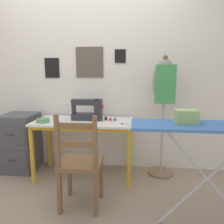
# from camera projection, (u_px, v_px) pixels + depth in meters

# --- Properties ---
(ground_plane) EXTENTS (14.00, 14.00, 0.00)m
(ground_plane) POSITION_uv_depth(u_px,v_px,m) (80.00, 186.00, 2.54)
(ground_plane) COLOR gray
(wall_back) EXTENTS (10.00, 0.07, 2.55)m
(wall_back) POSITION_uv_depth(u_px,v_px,m) (89.00, 75.00, 2.95)
(wall_back) COLOR silver
(wall_back) RESTS_ON ground_plane
(sewing_table) EXTENTS (1.22, 0.59, 0.72)m
(sewing_table) POSITION_uv_depth(u_px,v_px,m) (84.00, 127.00, 2.70)
(sewing_table) COLOR silver
(sewing_table) RESTS_ON ground_plane
(sewing_machine) EXTENTS (0.39, 0.15, 0.28)m
(sewing_machine) POSITION_uv_depth(u_px,v_px,m) (89.00, 110.00, 2.72)
(sewing_machine) COLOR #28282D
(sewing_machine) RESTS_ON sewing_table
(fabric_bowl) EXTENTS (0.15, 0.15, 0.04)m
(fabric_bowl) POSITION_uv_depth(u_px,v_px,m) (43.00, 120.00, 2.60)
(fabric_bowl) COLOR #56895B
(fabric_bowl) RESTS_ON sewing_table
(scissors) EXTENTS (0.13, 0.09, 0.01)m
(scissors) POSITION_uv_depth(u_px,v_px,m) (124.00, 124.00, 2.51)
(scissors) COLOR silver
(scissors) RESTS_ON sewing_table
(thread_spool_near_machine) EXTENTS (0.04, 0.04, 0.04)m
(thread_spool_near_machine) POSITION_uv_depth(u_px,v_px,m) (106.00, 118.00, 2.73)
(thread_spool_near_machine) COLOR black
(thread_spool_near_machine) RESTS_ON sewing_table
(thread_spool_mid_table) EXTENTS (0.04, 0.04, 0.04)m
(thread_spool_mid_table) POSITION_uv_depth(u_px,v_px,m) (110.00, 119.00, 2.69)
(thread_spool_mid_table) COLOR red
(thread_spool_mid_table) RESTS_ON sewing_table
(thread_spool_far_edge) EXTENTS (0.04, 0.04, 0.03)m
(thread_spool_far_edge) POSITION_uv_depth(u_px,v_px,m) (115.00, 119.00, 2.69)
(thread_spool_far_edge) COLOR purple
(thread_spool_far_edge) RESTS_ON sewing_table
(wooden_chair) EXTENTS (0.40, 0.38, 0.95)m
(wooden_chair) POSITION_uv_depth(u_px,v_px,m) (80.00, 163.00, 2.08)
(wooden_chair) COLOR brown
(wooden_chair) RESTS_ON ground_plane
(filing_cabinet) EXTENTS (0.43, 0.48, 0.76)m
(filing_cabinet) POSITION_uv_depth(u_px,v_px,m) (21.00, 142.00, 2.95)
(filing_cabinet) COLOR #4C4C51
(filing_cabinet) RESTS_ON ground_plane
(dress_form) EXTENTS (0.32, 0.32, 1.52)m
(dress_form) POSITION_uv_depth(u_px,v_px,m) (164.00, 91.00, 2.67)
(dress_form) COLOR #846647
(dress_form) RESTS_ON ground_plane
(ironing_board) EXTENTS (1.27, 0.37, 0.91)m
(ironing_board) POSITION_uv_depth(u_px,v_px,m) (211.00, 130.00, 1.74)
(ironing_board) COLOR #3D6BAD
(ironing_board) RESTS_ON ground_plane
(storage_box) EXTENTS (0.18, 0.13, 0.11)m
(storage_box) POSITION_uv_depth(u_px,v_px,m) (187.00, 116.00, 1.77)
(storage_box) COLOR #8EB266
(storage_box) RESTS_ON ironing_board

